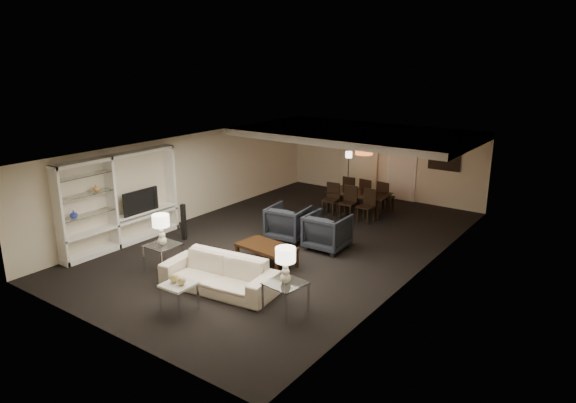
% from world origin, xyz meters
% --- Properties ---
extents(floor, '(11.00, 11.00, 0.00)m').
position_xyz_m(floor, '(0.00, 0.00, 0.00)').
color(floor, black).
rests_on(floor, ground).
extents(ceiling, '(7.00, 11.00, 0.02)m').
position_xyz_m(ceiling, '(0.00, 0.00, 2.50)').
color(ceiling, silver).
rests_on(ceiling, ground).
extents(wall_back, '(7.00, 0.02, 2.50)m').
position_xyz_m(wall_back, '(0.00, 5.50, 1.25)').
color(wall_back, beige).
rests_on(wall_back, ground).
extents(wall_front, '(7.00, 0.02, 2.50)m').
position_xyz_m(wall_front, '(0.00, -5.50, 1.25)').
color(wall_front, beige).
rests_on(wall_front, ground).
extents(wall_left, '(0.02, 11.00, 2.50)m').
position_xyz_m(wall_left, '(-3.50, 0.00, 1.25)').
color(wall_left, beige).
rests_on(wall_left, ground).
extents(wall_right, '(0.02, 11.00, 2.50)m').
position_xyz_m(wall_right, '(3.50, 0.00, 1.25)').
color(wall_right, beige).
rests_on(wall_right, ground).
extents(ceiling_soffit, '(7.00, 4.00, 0.20)m').
position_xyz_m(ceiling_soffit, '(0.00, 3.50, 2.40)').
color(ceiling_soffit, silver).
rests_on(ceiling_soffit, ceiling).
extents(curtains, '(1.50, 0.12, 2.40)m').
position_xyz_m(curtains, '(-0.90, 5.42, 1.20)').
color(curtains, beige).
rests_on(curtains, wall_back).
extents(door, '(0.90, 0.05, 2.10)m').
position_xyz_m(door, '(0.70, 5.47, 1.05)').
color(door, silver).
rests_on(door, wall_back).
extents(painting, '(0.95, 0.04, 0.65)m').
position_xyz_m(painting, '(2.10, 5.46, 1.55)').
color(painting, '#142D38').
rests_on(painting, wall_back).
extents(media_unit, '(0.38, 3.40, 2.35)m').
position_xyz_m(media_unit, '(-3.31, -2.60, 1.18)').
color(media_unit, white).
rests_on(media_unit, wall_left).
extents(pendant_light, '(0.52, 0.52, 0.24)m').
position_xyz_m(pendant_light, '(0.30, 3.50, 1.92)').
color(pendant_light, '#D8591E').
rests_on(pendant_light, ceiling_soffit).
extents(sofa, '(2.54, 1.26, 0.71)m').
position_xyz_m(sofa, '(0.47, -3.10, 0.36)').
color(sofa, beige).
rests_on(sofa, floor).
extents(coffee_table, '(1.40, 0.89, 0.48)m').
position_xyz_m(coffee_table, '(0.47, -1.50, 0.24)').
color(coffee_table, black).
rests_on(coffee_table, floor).
extents(armchair_left, '(1.08, 1.11, 0.91)m').
position_xyz_m(armchair_left, '(-0.13, 0.20, 0.45)').
color(armchair_left, black).
rests_on(armchair_left, floor).
extents(armchair_right, '(1.00, 1.03, 0.91)m').
position_xyz_m(armchair_right, '(1.07, 0.20, 0.45)').
color(armchair_right, black).
rests_on(armchair_right, floor).
extents(side_table_left, '(0.68, 0.68, 0.63)m').
position_xyz_m(side_table_left, '(-1.23, -3.10, 0.31)').
color(side_table_left, white).
rests_on(side_table_left, floor).
extents(side_table_right, '(0.75, 0.75, 0.63)m').
position_xyz_m(side_table_right, '(2.17, -3.10, 0.31)').
color(side_table_right, white).
rests_on(side_table_right, floor).
extents(table_lamp_left, '(0.42, 0.42, 0.69)m').
position_xyz_m(table_lamp_left, '(-1.23, -3.10, 0.97)').
color(table_lamp_left, beige).
rests_on(table_lamp_left, side_table_left).
extents(table_lamp_right, '(0.41, 0.41, 0.69)m').
position_xyz_m(table_lamp_right, '(2.17, -3.10, 0.97)').
color(table_lamp_right, beige).
rests_on(table_lamp_right, side_table_right).
extents(marble_table, '(0.57, 0.57, 0.56)m').
position_xyz_m(marble_table, '(0.47, -4.20, 0.28)').
color(marble_table, silver).
rests_on(marble_table, floor).
extents(gold_gourd_a, '(0.18, 0.18, 0.18)m').
position_xyz_m(gold_gourd_a, '(0.37, -4.20, 0.65)').
color(gold_gourd_a, '#D1C36F').
rests_on(gold_gourd_a, marble_table).
extents(gold_gourd_b, '(0.16, 0.16, 0.16)m').
position_xyz_m(gold_gourd_b, '(0.57, -4.20, 0.64)').
color(gold_gourd_b, '#D5B871').
rests_on(gold_gourd_b, marble_table).
extents(television, '(1.07, 0.14, 0.61)m').
position_xyz_m(television, '(-3.28, -2.09, 1.06)').
color(television, black).
rests_on(television, media_unit).
extents(vase_blue, '(0.18, 0.18, 0.19)m').
position_xyz_m(vase_blue, '(-3.31, -3.89, 1.15)').
color(vase_blue, '#2637A5').
rests_on(vase_blue, media_unit).
extents(vase_amber, '(0.15, 0.15, 0.16)m').
position_xyz_m(vase_amber, '(-3.31, -3.24, 1.64)').
color(vase_amber, '#CF8B45').
rests_on(vase_amber, media_unit).
extents(floor_speaker, '(0.13, 0.13, 0.97)m').
position_xyz_m(floor_speaker, '(-2.34, -1.43, 0.48)').
color(floor_speaker, black).
rests_on(floor_speaker, floor).
extents(dining_table, '(1.88, 1.11, 0.65)m').
position_xyz_m(dining_table, '(0.26, 3.32, 0.32)').
color(dining_table, black).
rests_on(dining_table, floor).
extents(chair_nl, '(0.49, 0.49, 0.96)m').
position_xyz_m(chair_nl, '(-0.34, 2.67, 0.48)').
color(chair_nl, black).
rests_on(chair_nl, floor).
extents(chair_nm, '(0.47, 0.47, 0.96)m').
position_xyz_m(chair_nm, '(0.26, 2.67, 0.48)').
color(chair_nm, black).
rests_on(chair_nm, floor).
extents(chair_nr, '(0.48, 0.48, 0.96)m').
position_xyz_m(chair_nr, '(0.86, 2.67, 0.48)').
color(chair_nr, black).
rests_on(chair_nr, floor).
extents(chair_fl, '(0.46, 0.46, 0.96)m').
position_xyz_m(chair_fl, '(-0.34, 3.97, 0.48)').
color(chair_fl, black).
rests_on(chair_fl, floor).
extents(chair_fm, '(0.48, 0.48, 0.96)m').
position_xyz_m(chair_fm, '(0.26, 3.97, 0.48)').
color(chair_fm, black).
rests_on(chair_fm, floor).
extents(chair_fr, '(0.49, 0.49, 0.96)m').
position_xyz_m(chair_fr, '(0.86, 3.97, 0.48)').
color(chair_fr, black).
rests_on(chair_fr, floor).
extents(floor_lamp, '(0.26, 0.26, 1.56)m').
position_xyz_m(floor_lamp, '(-0.92, 4.78, 0.78)').
color(floor_lamp, black).
rests_on(floor_lamp, floor).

